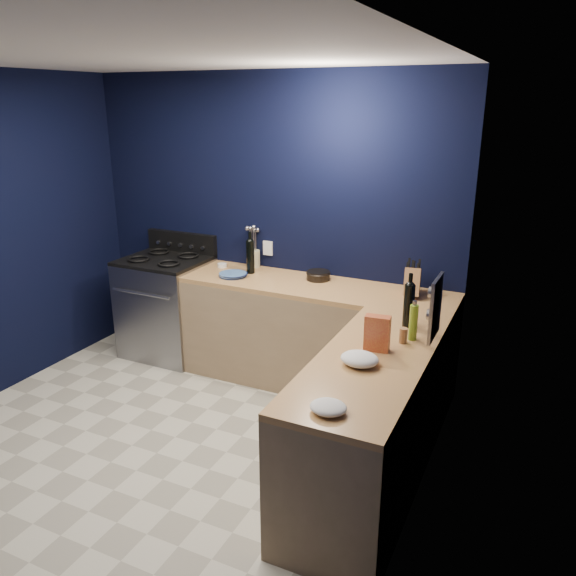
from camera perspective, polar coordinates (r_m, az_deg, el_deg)
The scene contains 27 objects.
floor at distance 4.24m, azimuth -13.10°, elevation -16.02°, with size 3.50×3.50×0.02m, color beige.
ceiling at distance 3.53m, azimuth -16.40°, elevation 21.89°, with size 3.50×3.50×0.02m, color silver.
wall_back at distance 5.10m, azimuth -1.96°, elevation 6.49°, with size 3.50×0.02×2.60m, color black.
wall_right at distance 2.92m, azimuth 13.23°, elevation -3.25°, with size 0.02×3.50×2.60m, color black.
cab_back at distance 4.84m, azimuth 2.74°, elevation -5.01°, with size 2.30×0.63×0.86m, color #957959.
top_back at distance 4.68m, azimuth 2.83°, elevation 0.05°, with size 2.30×0.63×0.04m, color brown.
cab_right at distance 3.63m, azimuth 8.07°, elevation -13.77°, with size 0.63×1.67×0.86m, color #957959.
top_right at distance 3.42m, azimuth 8.41°, elevation -7.37°, with size 0.63×1.67×0.04m, color brown.
gas_range at distance 5.54m, azimuth -12.09°, elevation -1.98°, with size 0.76×0.66×0.92m, color gray.
oven_door at distance 5.32m, azimuth -14.11°, elevation -3.14°, with size 0.59×0.02×0.42m, color black.
cooktop at distance 5.40m, azimuth -12.42°, elevation 2.75°, with size 0.76×0.66×0.03m, color black.
backguard at distance 5.60m, azimuth -10.65°, elevation 4.55°, with size 0.76×0.06×0.20m, color black.
spice_panel at distance 3.48m, azimuth 14.67°, elevation -1.95°, with size 0.02×0.28×0.38m, color gray.
wall_outlet at distance 5.13m, azimuth -2.05°, elevation 4.04°, with size 0.09×0.02×0.13m, color white.
plate_stack at distance 4.92m, azimuth -5.59°, elevation 1.34°, with size 0.24×0.24×0.03m, color #3D5690.
ramekin at distance 5.21m, azimuth -6.66°, elevation 2.30°, with size 0.08×0.08×0.03m, color white.
utensil_crock at distance 5.17m, azimuth -3.54°, elevation 2.97°, with size 0.12×0.12×0.16m, color beige.
wine_bottle_back at distance 4.97m, azimuth -3.82°, elevation 3.13°, with size 0.07×0.07×0.29m, color black.
lemon_basket at distance 4.81m, azimuth 3.06°, elevation 1.27°, with size 0.20×0.20×0.07m, color black.
knife_block at distance 4.49m, azimuth 12.43°, elevation 0.56°, with size 0.12×0.20×0.22m, color brown.
wine_bottle_right at distance 3.86m, azimuth 12.08°, elevation -1.78°, with size 0.07×0.07×0.29m, color black.
oil_bottle at distance 3.67m, azimuth 12.53°, elevation -3.42°, with size 0.05×0.05×0.23m, color olive.
spice_jar_near at distance 3.78m, azimuth 8.58°, elevation -3.70°, with size 0.04×0.04×0.09m, color olive.
spice_jar_far at distance 3.63m, azimuth 11.55°, elevation -4.72°, with size 0.05×0.05×0.10m, color olive.
crouton_bag at distance 3.48m, azimuth 8.99°, elevation -4.54°, with size 0.15×0.07×0.22m, color #A50B1D.
towel_front at distance 3.30m, azimuth 7.23°, elevation -7.11°, with size 0.22×0.19×0.08m, color white.
towel_end at distance 2.83m, azimuth 4.08°, elevation -11.90°, with size 0.19×0.17×0.06m, color white.
Camera 1 is at (2.28, -2.68, 2.36)m, focal length 35.25 mm.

